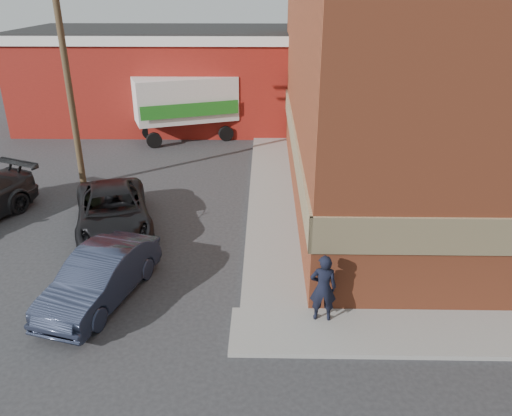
% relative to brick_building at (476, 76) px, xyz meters
% --- Properties ---
extents(ground, '(90.00, 90.00, 0.00)m').
position_rel_brick_building_xyz_m(ground, '(-8.50, -9.00, -4.68)').
color(ground, '#28282B').
rests_on(ground, ground).
extents(brick_building, '(14.25, 18.25, 9.36)m').
position_rel_brick_building_xyz_m(brick_building, '(0.00, 0.00, 0.00)').
color(brick_building, '#994427').
rests_on(brick_building, ground).
extents(sidewalk_west, '(1.80, 18.00, 0.12)m').
position_rel_brick_building_xyz_m(sidewalk_west, '(-7.90, 0.00, -4.62)').
color(sidewalk_west, gray).
rests_on(sidewalk_west, ground).
extents(warehouse, '(16.30, 8.30, 5.60)m').
position_rel_brick_building_xyz_m(warehouse, '(-14.50, 11.00, -1.87)').
color(warehouse, maroon).
rests_on(warehouse, ground).
extents(utility_pole, '(2.00, 0.26, 9.00)m').
position_rel_brick_building_xyz_m(utility_pole, '(-16.00, 0.00, 0.06)').
color(utility_pole, '#4C3B26').
rests_on(utility_pole, ground).
extents(man, '(0.69, 0.47, 1.83)m').
position_rel_brick_building_xyz_m(man, '(-6.70, -9.41, -3.65)').
color(man, black).
rests_on(man, sidewalk_south).
extents(sedan, '(2.58, 4.53, 1.41)m').
position_rel_brick_building_xyz_m(sedan, '(-12.59, -8.50, -3.98)').
color(sedan, '#2A3147').
rests_on(sedan, ground).
extents(suv_a, '(3.95, 5.76, 1.46)m').
position_rel_brick_building_xyz_m(suv_a, '(-13.44, -4.25, -3.95)').
color(suv_a, black).
rests_on(suv_a, ground).
extents(box_truck, '(7.28, 4.37, 3.46)m').
position_rel_brick_building_xyz_m(box_truck, '(-11.86, 7.24, -2.69)').
color(box_truck, silver).
rests_on(box_truck, ground).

